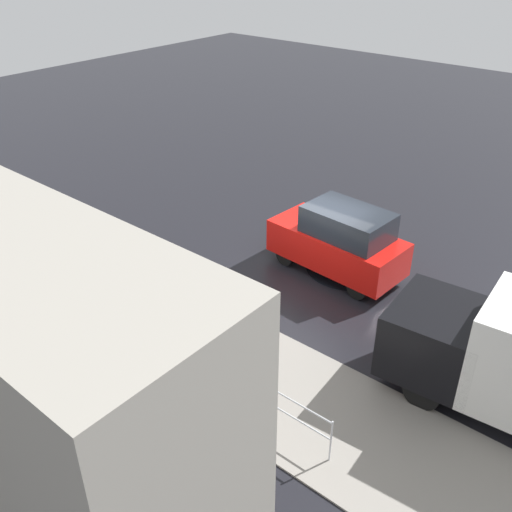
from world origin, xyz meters
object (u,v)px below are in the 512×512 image
Objects in this scene: fire_hydrant at (151,273)px; sign_post at (86,238)px; pedestrian at (116,257)px; moving_hatchback at (340,241)px.

fire_hydrant is 0.33× the size of sign_post.
pedestrian reaches higher than fire_hydrant.
sign_post is at bearing 46.64° from moving_hatchback.
moving_hatchback is 6.98m from sign_post.
moving_hatchback is at bearing -132.27° from fire_hydrant.
pedestrian is (4.66, 4.30, -0.34)m from moving_hatchback.
fire_hydrant is at bearing 47.73° from moving_hatchback.
fire_hydrant is at bearing -162.31° from pedestrian.
pedestrian is (1.06, 0.34, 0.28)m from fire_hydrant.
sign_post is at bearing 81.35° from pedestrian.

